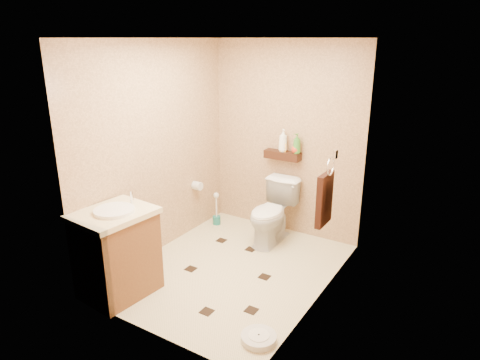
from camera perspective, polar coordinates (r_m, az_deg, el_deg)
The scene contains 18 objects.
ground at distance 4.77m, azimuth -1.11°, elevation -11.80°, with size 2.50×2.50×0.00m, color beige.
wall_back at distance 5.35m, azimuth 6.13°, elevation 5.36°, with size 2.00×0.04×2.40m, color tan.
wall_front at distance 3.37m, azimuth -12.86°, elevation -2.94°, with size 2.00×0.04×2.40m, color tan.
wall_left at distance 4.89m, azimuth -11.12°, elevation 3.87°, with size 0.04×2.50×2.40m, color tan.
wall_right at distance 3.86m, azimuth 11.36°, elevation -0.05°, with size 0.04×2.50×2.40m, color tan.
ceiling at distance 4.12m, azimuth -1.32°, elevation 18.43°, with size 2.00×2.50×0.02m, color white.
wall_shelf at distance 5.32m, azimuth 5.68°, elevation 3.31°, with size 0.46×0.14×0.10m, color black.
floor_accents at distance 4.69m, azimuth -1.22°, elevation -12.30°, with size 1.15×1.39×0.01m.
toilet at distance 5.22m, azimuth 4.28°, elevation -4.36°, with size 0.43×0.75×0.76m, color white.
vanity at distance 4.33m, azimuth -16.09°, elevation -9.19°, with size 0.64×0.76×1.00m.
bathroom_scale at distance 3.79m, azimuth 2.51°, elevation -20.28°, with size 0.39×0.39×0.06m.
toilet_brush at distance 5.77m, azimuth -3.15°, elevation -4.44°, with size 0.10×0.10×0.45m.
towel_ring at distance 4.19m, azimuth 11.26°, elevation -2.23°, with size 0.12×0.30×0.76m.
toilet_paper at distance 5.50m, azimuth -5.71°, elevation -0.77°, with size 0.12×0.11×0.12m.
bottle_a at distance 5.27m, azimuth 5.77°, elevation 5.30°, with size 0.11×0.11×0.28m, color white.
bottle_b at distance 5.28m, azimuth 5.82°, elevation 4.65°, with size 0.07×0.07×0.16m, color yellow.
bottle_c at distance 5.22m, azimuth 7.46°, elevation 4.30°, with size 0.11×0.11×0.14m, color red.
bottle_d at distance 5.20m, azimuth 7.59°, elevation 4.86°, with size 0.09×0.09×0.25m, color #3A862C.
Camera 1 is at (2.24, -3.45, 2.40)m, focal length 32.00 mm.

